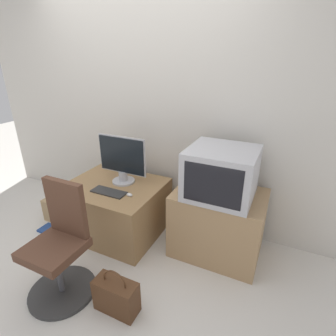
# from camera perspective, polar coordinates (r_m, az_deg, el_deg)

# --- Properties ---
(ground_plane) EXTENTS (12.00, 12.00, 0.00)m
(ground_plane) POSITION_cam_1_polar(r_m,az_deg,el_deg) (2.59, -20.42, -22.31)
(ground_plane) COLOR beige
(wall_back) EXTENTS (4.40, 0.05, 2.60)m
(wall_back) POSITION_cam_1_polar(r_m,az_deg,el_deg) (2.92, -5.35, 13.55)
(wall_back) COLOR beige
(wall_back) RESTS_ON ground_plane
(desk) EXTENTS (0.98, 0.82, 0.55)m
(desk) POSITION_cam_1_polar(r_m,az_deg,el_deg) (2.92, -11.37, -8.42)
(desk) COLOR #937047
(desk) RESTS_ON ground_plane
(side_stand) EXTENTS (0.81, 0.59, 0.64)m
(side_stand) POSITION_cam_1_polar(r_m,az_deg,el_deg) (2.59, 10.73, -11.68)
(side_stand) COLOR #A37F56
(side_stand) RESTS_ON ground_plane
(main_monitor) EXTENTS (0.55, 0.24, 0.50)m
(main_monitor) POSITION_cam_1_polar(r_m,az_deg,el_deg) (2.73, -9.95, 1.70)
(main_monitor) COLOR #B2B2B7
(main_monitor) RESTS_ON desk
(keyboard) EXTENTS (0.36, 0.14, 0.01)m
(keyboard) POSITION_cam_1_polar(r_m,az_deg,el_deg) (2.64, -12.77, -5.11)
(keyboard) COLOR #2D2D2D
(keyboard) RESTS_ON desk
(mouse) EXTENTS (0.06, 0.04, 0.03)m
(mouse) POSITION_cam_1_polar(r_m,az_deg,el_deg) (2.53, -8.40, -5.80)
(mouse) COLOR silver
(mouse) RESTS_ON desk
(crt_tv) EXTENTS (0.57, 0.55, 0.43)m
(crt_tv) POSITION_cam_1_polar(r_m,az_deg,el_deg) (2.30, 11.50, -1.05)
(crt_tv) COLOR #B7B7BC
(crt_tv) RESTS_ON side_stand
(office_chair) EXTENTS (0.53, 0.53, 0.94)m
(office_chair) POSITION_cam_1_polar(r_m,az_deg,el_deg) (2.30, -22.39, -16.31)
(office_chair) COLOR #333333
(office_chair) RESTS_ON ground_plane
(cardboard_box_lower) EXTENTS (0.25, 0.26, 0.27)m
(cardboard_box_lower) POSITION_cam_1_polar(r_m,az_deg,el_deg) (3.39, -22.64, -7.98)
(cardboard_box_lower) COLOR #A3845B
(cardboard_box_lower) RESTS_ON ground_plane
(handbag) EXTENTS (0.33, 0.15, 0.38)m
(handbag) POSITION_cam_1_polar(r_m,az_deg,el_deg) (2.21, -11.21, -25.62)
(handbag) COLOR #4C2D19
(handbag) RESTS_ON ground_plane
(book) EXTENTS (0.19, 0.16, 0.02)m
(book) POSITION_cam_1_polar(r_m,az_deg,el_deg) (3.27, -24.53, -12.01)
(book) COLOR navy
(book) RESTS_ON ground_plane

